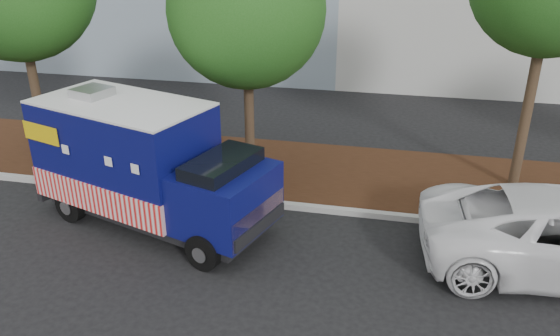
# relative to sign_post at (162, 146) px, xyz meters

# --- Properties ---
(ground) EXTENTS (120.00, 120.00, 0.00)m
(ground) POSITION_rel_sign_post_xyz_m (1.35, -1.87, -1.20)
(ground) COLOR black
(ground) RESTS_ON ground
(curb) EXTENTS (120.00, 0.18, 0.15)m
(curb) POSITION_rel_sign_post_xyz_m (1.35, -0.47, -1.12)
(curb) COLOR #9E9E99
(curb) RESTS_ON ground
(mulch_strip) EXTENTS (120.00, 4.00, 0.15)m
(mulch_strip) POSITION_rel_sign_post_xyz_m (1.35, 1.63, -1.12)
(mulch_strip) COLOR black
(mulch_strip) RESTS_ON ground
(tree_b) EXTENTS (4.01, 4.01, 6.54)m
(tree_b) POSITION_rel_sign_post_xyz_m (2.02, 1.32, 3.32)
(tree_b) COLOR #38281C
(tree_b) RESTS_ON ground
(sign_post) EXTENTS (0.06, 0.06, 2.40)m
(sign_post) POSITION_rel_sign_post_xyz_m (0.00, 0.00, 0.00)
(sign_post) COLOR #473828
(sign_post) RESTS_ON ground
(food_truck) EXTENTS (6.14, 3.77, 3.05)m
(food_truck) POSITION_rel_sign_post_xyz_m (0.31, -1.71, 0.18)
(food_truck) COLOR black
(food_truck) RESTS_ON ground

